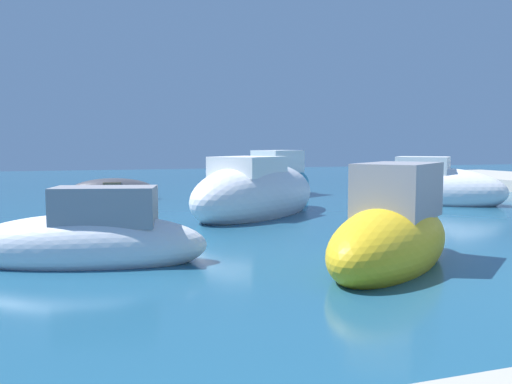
% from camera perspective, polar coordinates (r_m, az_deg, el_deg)
% --- Properties ---
extents(moored_boat_1, '(4.65, 4.57, 1.98)m').
position_cam_1_polar(moored_boat_1, '(19.28, 18.45, 0.37)').
color(moored_boat_1, white).
rests_on(moored_boat_1, ground).
extents(moored_boat_2, '(5.64, 5.23, 2.14)m').
position_cam_1_polar(moored_boat_2, '(15.25, -0.03, -0.27)').
color(moored_boat_2, white).
rests_on(moored_boat_2, ground).
extents(moored_boat_4, '(3.29, 1.48, 1.03)m').
position_cam_1_polar(moored_boat_4, '(20.27, -15.13, 0.01)').
color(moored_boat_4, '#3F3F47').
rests_on(moored_boat_4, ground).
extents(moored_boat_5, '(4.25, 2.19, 1.56)m').
position_cam_1_polar(moored_boat_5, '(9.43, -17.51, -4.99)').
color(moored_boat_5, white).
rests_on(moored_boat_5, ground).
extents(moored_boat_6, '(4.59, 3.67, 2.17)m').
position_cam_1_polar(moored_boat_6, '(21.13, 1.85, 1.16)').
color(moored_boat_6, teal).
rests_on(moored_boat_6, ground).
extents(moored_boat_8, '(4.07, 3.71, 2.01)m').
position_cam_1_polar(moored_boat_8, '(9.15, 14.41, -4.42)').
color(moored_boat_8, gold).
rests_on(moored_boat_8, ground).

